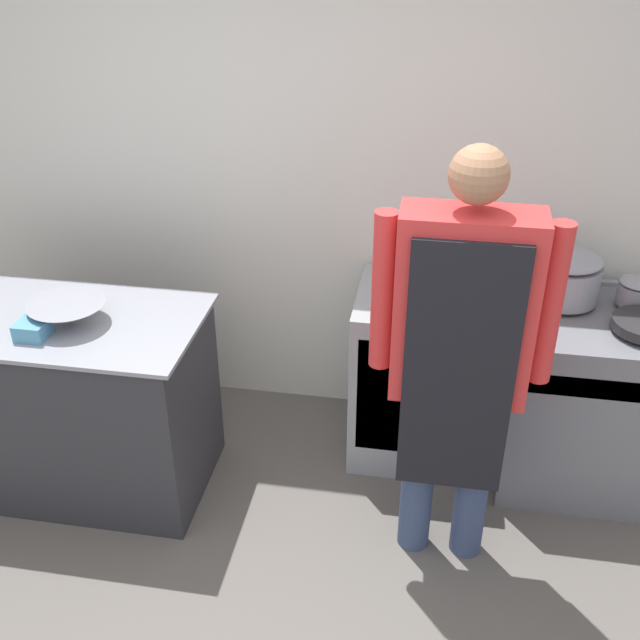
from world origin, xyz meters
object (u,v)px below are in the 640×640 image
at_px(mixing_bowl, 68,313).
at_px(sauce_pot, 637,291).
at_px(stove, 585,397).
at_px(stock_pot, 564,275).
at_px(plastic_tub, 33,330).
at_px(person_cook, 460,345).
at_px(fridge_unit, 411,373).

height_order(mixing_bowl, sauce_pot, sauce_pot).
xyz_separation_m(stove, stock_pot, (-0.18, 0.12, 0.58)).
bearing_deg(plastic_tub, person_cook, -0.36).
relative_size(person_cook, sauce_pot, 10.57).
bearing_deg(mixing_bowl, sauce_pot, 13.84).
distance_m(stove, fridge_unit, 0.84).
bearing_deg(plastic_tub, stove, 14.43).
bearing_deg(fridge_unit, sauce_pot, 3.04).
bearing_deg(mixing_bowl, stove, 11.84).
distance_m(fridge_unit, sauce_pot, 1.13).
relative_size(stock_pot, sauce_pot, 1.90).
bearing_deg(fridge_unit, person_cook, -74.74).
bearing_deg(stove, mixing_bowl, -168.16).
bearing_deg(stock_pot, fridge_unit, -175.45).
bearing_deg(fridge_unit, plastic_tub, -156.34).
height_order(mixing_bowl, plastic_tub, mixing_bowl).
relative_size(fridge_unit, plastic_tub, 6.96).
height_order(plastic_tub, sauce_pot, sauce_pot).
bearing_deg(sauce_pot, mixing_bowl, -166.16).
height_order(fridge_unit, plastic_tub, plastic_tub).
height_order(stove, plastic_tub, plastic_tub).
xyz_separation_m(stove, plastic_tub, (-2.43, -0.63, 0.50)).
xyz_separation_m(mixing_bowl, plastic_tub, (-0.10, -0.14, -0.01)).
xyz_separation_m(fridge_unit, sauce_pot, (1.00, 0.05, 0.53)).
distance_m(plastic_tub, stock_pot, 2.38).
distance_m(fridge_unit, mixing_bowl, 1.68).
xyz_separation_m(stove, fridge_unit, (-0.84, 0.07, -0.00)).
height_order(plastic_tub, stock_pot, stock_pot).
height_order(fridge_unit, sauce_pot, sauce_pot).
bearing_deg(stock_pot, plastic_tub, -161.61).
bearing_deg(stove, stock_pot, 144.71).
bearing_deg(stove, plastic_tub, -165.57).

